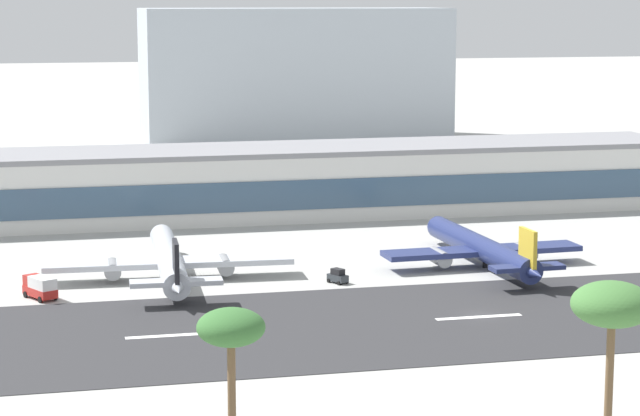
# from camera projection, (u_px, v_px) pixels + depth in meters

# --- Properties ---
(ground_plane) EXTENTS (1400.00, 1400.00, 0.00)m
(ground_plane) POSITION_uv_depth(u_px,v_px,m) (481.00, 316.00, 167.82)
(ground_plane) COLOR #A8A8A3
(runway_strip) EXTENTS (800.00, 40.46, 0.08)m
(runway_strip) POSITION_uv_depth(u_px,v_px,m) (483.00, 317.00, 167.04)
(runway_strip) COLOR #2D2D30
(runway_strip) RESTS_ON ground_plane
(runway_centreline_dash_3) EXTENTS (12.00, 1.20, 0.01)m
(runway_centreline_dash_3) POSITION_uv_depth(u_px,v_px,m) (173.00, 335.00, 157.77)
(runway_centreline_dash_3) COLOR white
(runway_centreline_dash_3) RESTS_ON runway_strip
(runway_centreline_dash_4) EXTENTS (12.00, 1.20, 0.01)m
(runway_centreline_dash_4) POSITION_uv_depth(u_px,v_px,m) (479.00, 317.00, 166.89)
(runway_centreline_dash_4) COLOR white
(runway_centreline_dash_4) RESTS_ON runway_strip
(terminal_building) EXTENTS (164.61, 22.44, 13.52)m
(terminal_building) POSITION_uv_depth(u_px,v_px,m) (270.00, 181.00, 244.54)
(terminal_building) COLOR silver
(terminal_building) RESTS_ON ground_plane
(distant_hotel_block) EXTENTS (90.44, 31.75, 39.33)m
(distant_hotel_block) POSITION_uv_depth(u_px,v_px,m) (295.00, 74.00, 374.42)
(distant_hotel_block) COLOR #A8B2BC
(distant_hotel_block) RESTS_ON ground_plane
(airliner_black_tail_gate_0) EXTENTS (37.80, 43.88, 9.15)m
(airliner_black_tail_gate_0) POSITION_uv_depth(u_px,v_px,m) (169.00, 262.00, 188.28)
(airliner_black_tail_gate_0) COLOR silver
(airliner_black_tail_gate_0) RESTS_ON ground_plane
(airliner_gold_tail_gate_1) EXTENTS (32.56, 43.15, 9.00)m
(airliner_gold_tail_gate_1) POSITION_uv_depth(u_px,v_px,m) (484.00, 250.00, 197.51)
(airliner_gold_tail_gate_1) COLOR navy
(airliner_gold_tail_gate_1) RESTS_ON ground_plane
(service_box_truck_0) EXTENTS (4.96, 6.42, 3.25)m
(service_box_truck_0) POSITION_uv_depth(u_px,v_px,m) (40.00, 287.00, 177.01)
(service_box_truck_0) COLOR #B2231E
(service_box_truck_0) RESTS_ON ground_plane
(service_baggage_tug_1) EXTENTS (3.00, 3.58, 2.20)m
(service_baggage_tug_1) POSITION_uv_depth(u_px,v_px,m) (338.00, 276.00, 186.99)
(service_baggage_tug_1) COLOR #2D3338
(service_baggage_tug_1) RESTS_ON ground_plane
(palm_tree_0) EXTENTS (5.93, 5.93, 15.96)m
(palm_tree_0) POSITION_uv_depth(u_px,v_px,m) (231.00, 332.00, 106.79)
(palm_tree_0) COLOR brown
(palm_tree_0) RESTS_ON ground_plane
(palm_tree_1) EXTENTS (7.45, 7.45, 17.04)m
(palm_tree_1) POSITION_uv_depth(u_px,v_px,m) (612.00, 307.00, 112.05)
(palm_tree_1) COLOR brown
(palm_tree_1) RESTS_ON ground_plane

